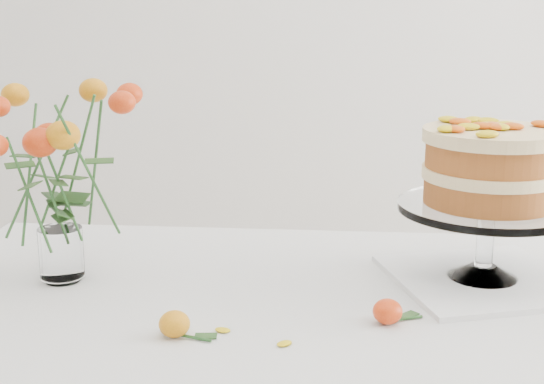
# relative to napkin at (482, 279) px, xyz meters

# --- Properties ---
(table) EXTENTS (1.43, 0.93, 0.76)m
(table) POSITION_rel_napkin_xyz_m (-0.33, -0.16, -0.09)
(table) COLOR tan
(table) RESTS_ON ground
(napkin) EXTENTS (0.40, 0.40, 0.01)m
(napkin) POSITION_rel_napkin_xyz_m (0.00, 0.00, 0.00)
(napkin) COLOR white
(napkin) RESTS_ON table
(cake_stand) EXTENTS (0.32, 0.32, 0.29)m
(cake_stand) POSITION_rel_napkin_xyz_m (-0.00, -0.00, 0.20)
(cake_stand) COLOR white
(cake_stand) RESTS_ON napkin
(rose_vase) EXTENTS (0.31, 0.31, 0.41)m
(rose_vase) POSITION_rel_napkin_xyz_m (-0.78, -0.06, 0.23)
(rose_vase) COLOR white
(rose_vase) RESTS_ON table
(loose_rose_near) EXTENTS (0.09, 0.05, 0.04)m
(loose_rose_near) POSITION_rel_napkin_xyz_m (-0.52, -0.28, 0.02)
(loose_rose_near) COLOR orange
(loose_rose_near) RESTS_ON table
(loose_rose_far) EXTENTS (0.08, 0.05, 0.04)m
(loose_rose_far) POSITION_rel_napkin_xyz_m (-0.19, -0.20, 0.01)
(loose_rose_far) COLOR red
(loose_rose_far) RESTS_ON table
(stray_petal_a) EXTENTS (0.03, 0.02, 0.00)m
(stray_petal_a) POSITION_rel_napkin_xyz_m (-0.45, -0.26, -0.00)
(stray_petal_a) COLOR yellow
(stray_petal_a) RESTS_ON table
(stray_petal_b) EXTENTS (0.03, 0.02, 0.00)m
(stray_petal_b) POSITION_rel_napkin_xyz_m (-0.35, -0.30, -0.00)
(stray_petal_b) COLOR yellow
(stray_petal_b) RESTS_ON table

